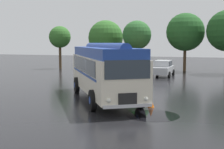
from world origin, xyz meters
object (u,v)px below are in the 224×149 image
car_near_left (113,67)px  car_mid_left (138,67)px  vintage_bus (104,69)px  traffic_cone (151,102)px  car_mid_right (163,68)px

car_near_left → car_mid_left: (2.71, 0.47, 0.00)m
car_near_left → car_mid_left: same height
vintage_bus → traffic_cone: 3.92m
car_near_left → car_mid_right: same height
car_near_left → traffic_cone: (7.70, -15.64, -0.57)m
vintage_bus → car_mid_left: 14.84m
car_near_left → car_mid_right: size_ratio=1.01×
traffic_cone → car_near_left: bearing=116.2°
vintage_bus → car_near_left: vintage_bus is taller
vintage_bus → car_near_left: (-4.42, 14.23, -1.05)m
car_mid_left → car_mid_right: (2.73, -0.22, 0.00)m
car_near_left → vintage_bus: bearing=-72.7°
vintage_bus → traffic_cone: bearing=-23.2°
vintage_bus → traffic_cone: (3.28, -1.41, -1.62)m
car_mid_right → traffic_cone: bearing=-81.9°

